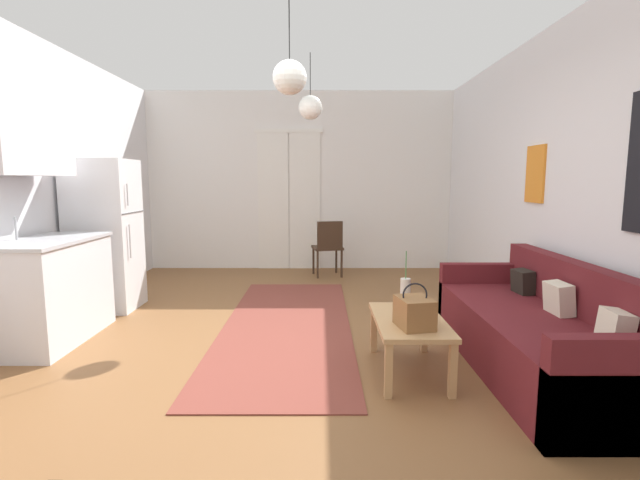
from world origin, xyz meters
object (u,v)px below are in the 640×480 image
at_px(bamboo_vase, 405,294).
at_px(pendant_lamp_near, 289,77).
at_px(coffee_table, 409,326).
at_px(accent_chair, 328,245).
at_px(handbag, 414,312).
at_px(pendant_lamp_far, 310,107).
at_px(refrigerator, 105,235).
at_px(couch, 541,335).

relative_size(bamboo_vase, pendant_lamp_near, 0.60).
bearing_deg(coffee_table, accent_chair, 99.01).
height_order(coffee_table, handbag, handbag).
relative_size(bamboo_vase, handbag, 1.48).
distance_m(coffee_table, accent_chair, 3.45).
relative_size(pendant_lamp_near, pendant_lamp_far, 1.08).
bearing_deg(accent_chair, bamboo_vase, 88.56).
distance_m(bamboo_vase, refrigerator, 3.40).
bearing_deg(coffee_table, handbag, -91.57).
relative_size(handbag, refrigerator, 0.19).
bearing_deg(coffee_table, pendant_lamp_near, 172.21).
distance_m(refrigerator, accent_chair, 3.04).
height_order(coffee_table, refrigerator, refrigerator).
xyz_separation_m(accent_chair, pendant_lamp_near, (-0.34, -3.28, 1.69)).
xyz_separation_m(handbag, refrigerator, (-3.03, 1.91, 0.31)).
bearing_deg(refrigerator, couch, -22.79).
xyz_separation_m(refrigerator, accent_chair, (2.50, 1.69, -0.36)).
relative_size(accent_chair, pendant_lamp_far, 1.16).
xyz_separation_m(couch, pendant_lamp_near, (-1.88, 0.10, 1.88)).
bearing_deg(couch, coffee_table, -179.09).
bearing_deg(coffee_table, pendant_lamp_far, 111.68).
relative_size(coffee_table, pendant_lamp_far, 1.24).
distance_m(coffee_table, pendant_lamp_far, 2.80).
xyz_separation_m(refrigerator, pendant_lamp_far, (2.27, 0.22, 1.40)).
distance_m(refrigerator, pendant_lamp_far, 2.68).
height_order(couch, coffee_table, couch).
bearing_deg(bamboo_vase, coffee_table, -92.98).
height_order(couch, refrigerator, refrigerator).
bearing_deg(accent_chair, pendant_lamp_far, 69.74).
bearing_deg(coffee_table, refrigerator, 150.60).
bearing_deg(pendant_lamp_near, bamboo_vase, 8.07).
height_order(handbag, pendant_lamp_near, pendant_lamp_near).
bearing_deg(handbag, coffee_table, 88.43).
xyz_separation_m(coffee_table, refrigerator, (-3.04, 1.71, 0.47)).
xyz_separation_m(couch, pendant_lamp_far, (-1.77, 1.92, 1.95)).
bearing_deg(pendant_lamp_far, couch, -47.36).
xyz_separation_m(handbag, pendant_lamp_near, (-0.87, 0.32, 1.64)).
relative_size(coffee_table, refrigerator, 0.54).
distance_m(coffee_table, refrigerator, 3.52).
distance_m(coffee_table, pendant_lamp_near, 2.01).
distance_m(refrigerator, pendant_lamp_near, 2.99).
relative_size(couch, pendant_lamp_near, 2.76).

